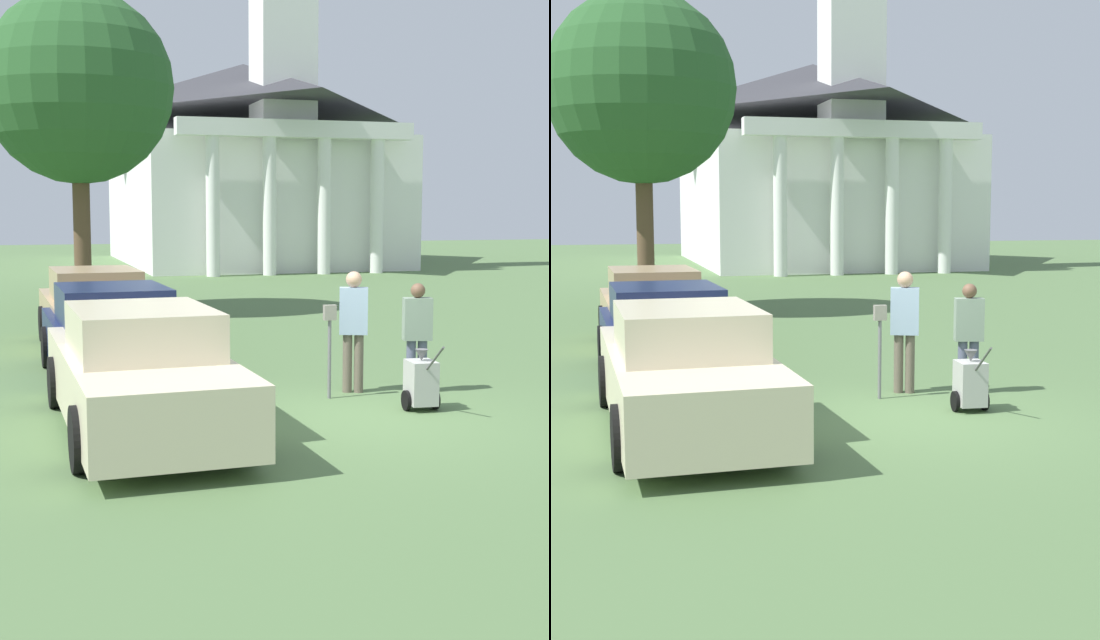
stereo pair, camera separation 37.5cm
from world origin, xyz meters
TOP-DOWN VIEW (x-y plane):
  - ground_plane at (0.00, 0.00)m, footprint 120.00×120.00m
  - parked_car_cream at (-2.91, 0.13)m, footprint 2.12×5.26m
  - parked_car_navy at (-2.91, 3.51)m, footprint 2.12×4.98m
  - parked_car_tan at (-2.91, 6.68)m, footprint 2.05×5.21m
  - parking_meter at (-0.02, 1.27)m, footprint 0.18×0.09m
  - person_worker at (0.47, 1.58)m, footprint 0.47×0.36m
  - person_supervisor at (1.37, 1.28)m, footprint 0.46×0.31m
  - equipment_cart at (0.93, 0.21)m, footprint 0.49×1.00m
  - church at (6.96, 33.34)m, footprint 12.17×17.98m
  - shade_tree at (-2.68, 12.78)m, footprint 4.85×4.85m

SIDE VIEW (x-z plane):
  - ground_plane at x=0.00m, z-range 0.00..0.00m
  - equipment_cart at x=0.93m, z-range -0.11..0.89m
  - parked_car_navy at x=-2.91m, z-range -0.06..1.48m
  - parked_car_cream at x=-2.91m, z-range -0.06..1.51m
  - parked_car_tan at x=-2.91m, z-range -0.06..1.54m
  - person_supervisor at x=1.37m, z-range 0.11..1.76m
  - parking_meter at x=-0.02m, z-range 0.27..1.64m
  - person_worker at x=0.47m, z-range 0.14..1.96m
  - church at x=6.96m, z-range -7.75..18.84m
  - shade_tree at x=-2.68m, z-range 1.66..9.87m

